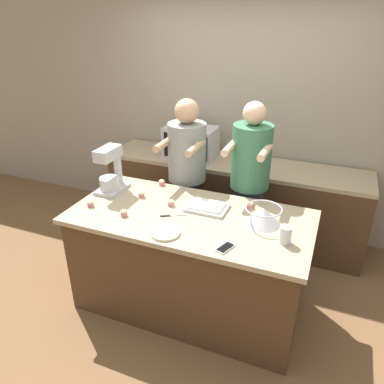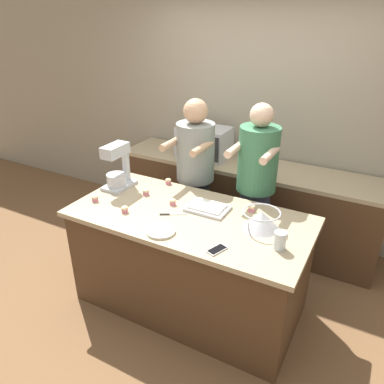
{
  "view_description": "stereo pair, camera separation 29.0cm",
  "coord_description": "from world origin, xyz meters",
  "px_view_note": "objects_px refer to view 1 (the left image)",
  "views": [
    {
      "loc": [
        0.98,
        -2.37,
        2.35
      ],
      "look_at": [
        0.0,
        0.05,
        1.07
      ],
      "focal_mm": 35.0,
      "sensor_mm": 36.0,
      "label": 1
    },
    {
      "loc": [
        1.25,
        -2.25,
        2.35
      ],
      "look_at": [
        0.0,
        0.05,
        1.07
      ],
      "focal_mm": 35.0,
      "sensor_mm": 36.0,
      "label": 2
    }
  ],
  "objects_px": {
    "cupcake_2": "(250,205)",
    "cupcake_5": "(162,182)",
    "knife": "(172,215)",
    "cupcake_3": "(141,194)",
    "cell_phone": "(225,248)",
    "microwave_oven": "(191,142)",
    "cupcake_0": "(124,213)",
    "drinking_glass": "(285,235)",
    "small_plate": "(165,233)",
    "person_left": "(187,180)",
    "stand_mixer": "(111,172)",
    "person_right": "(249,189)",
    "mixing_bowl": "(263,215)",
    "cupcake_1": "(171,203)",
    "cupcake_4": "(90,203)",
    "baking_tray": "(207,207)"
  },
  "relations": [
    {
      "from": "microwave_oven",
      "to": "person_left",
      "type": "bearing_deg",
      "value": -71.16
    },
    {
      "from": "person_left",
      "to": "small_plate",
      "type": "bearing_deg",
      "value": -75.92
    },
    {
      "from": "mixing_bowl",
      "to": "knife",
      "type": "height_order",
      "value": "mixing_bowl"
    },
    {
      "from": "knife",
      "to": "cupcake_3",
      "type": "relative_size",
      "value": 3.6
    },
    {
      "from": "cell_phone",
      "to": "knife",
      "type": "distance_m",
      "value": 0.59
    },
    {
      "from": "person_right",
      "to": "cupcake_1",
      "type": "distance_m",
      "value": 0.78
    },
    {
      "from": "person_left",
      "to": "cupcake_0",
      "type": "distance_m",
      "value": 0.91
    },
    {
      "from": "cupcake_3",
      "to": "cupcake_1",
      "type": "bearing_deg",
      "value": -8.94
    },
    {
      "from": "person_right",
      "to": "small_plate",
      "type": "distance_m",
      "value": 1.07
    },
    {
      "from": "person_left",
      "to": "knife",
      "type": "relative_size",
      "value": 8.27
    },
    {
      "from": "person_left",
      "to": "cupcake_5",
      "type": "height_order",
      "value": "person_left"
    },
    {
      "from": "mixing_bowl",
      "to": "cupcake_5",
      "type": "bearing_deg",
      "value": 161.54
    },
    {
      "from": "drinking_glass",
      "to": "small_plate",
      "type": "relative_size",
      "value": 0.59
    },
    {
      "from": "baking_tray",
      "to": "knife",
      "type": "height_order",
      "value": "baking_tray"
    },
    {
      "from": "cupcake_3",
      "to": "cupcake_5",
      "type": "bearing_deg",
      "value": 79.56
    },
    {
      "from": "drinking_glass",
      "to": "cupcake_0",
      "type": "relative_size",
      "value": 2.32
    },
    {
      "from": "stand_mixer",
      "to": "cupcake_5",
      "type": "xyz_separation_m",
      "value": [
        0.36,
        0.27,
        -0.15
      ]
    },
    {
      "from": "cupcake_3",
      "to": "cupcake_5",
      "type": "distance_m",
      "value": 0.29
    },
    {
      "from": "microwave_oven",
      "to": "cupcake_0",
      "type": "distance_m",
      "value": 1.46
    },
    {
      "from": "small_plate",
      "to": "person_left",
      "type": "bearing_deg",
      "value": 104.08
    },
    {
      "from": "drinking_glass",
      "to": "cupcake_0",
      "type": "bearing_deg",
      "value": -175.62
    },
    {
      "from": "cupcake_0",
      "to": "cupcake_1",
      "type": "xyz_separation_m",
      "value": [
        0.27,
        0.29,
        0.0
      ]
    },
    {
      "from": "stand_mixer",
      "to": "drinking_glass",
      "type": "height_order",
      "value": "stand_mixer"
    },
    {
      "from": "cupcake_2",
      "to": "cupcake_5",
      "type": "height_order",
      "value": "same"
    },
    {
      "from": "small_plate",
      "to": "cupcake_3",
      "type": "bearing_deg",
      "value": 134.53
    },
    {
      "from": "knife",
      "to": "cell_phone",
      "type": "bearing_deg",
      "value": -27.48
    },
    {
      "from": "baking_tray",
      "to": "stand_mixer",
      "type": "bearing_deg",
      "value": 179.65
    },
    {
      "from": "small_plate",
      "to": "knife",
      "type": "distance_m",
      "value": 0.27
    },
    {
      "from": "person_right",
      "to": "mixing_bowl",
      "type": "bearing_deg",
      "value": -66.95
    },
    {
      "from": "person_right",
      "to": "cupcake_4",
      "type": "relative_size",
      "value": 30.28
    },
    {
      "from": "stand_mixer",
      "to": "cell_phone",
      "type": "xyz_separation_m",
      "value": [
        1.21,
        -0.49,
        -0.17
      ]
    },
    {
      "from": "baking_tray",
      "to": "microwave_oven",
      "type": "relative_size",
      "value": 0.6
    },
    {
      "from": "microwave_oven",
      "to": "cupcake_3",
      "type": "distance_m",
      "value": 1.12
    },
    {
      "from": "mixing_bowl",
      "to": "cupcake_1",
      "type": "relative_size",
      "value": 5.03
    },
    {
      "from": "drinking_glass",
      "to": "cupcake_4",
      "type": "xyz_separation_m",
      "value": [
        -1.57,
        -0.06,
        -0.04
      ]
    },
    {
      "from": "cupcake_0",
      "to": "cupcake_4",
      "type": "bearing_deg",
      "value": 174.24
    },
    {
      "from": "person_right",
      "to": "cell_phone",
      "type": "xyz_separation_m",
      "value": [
        0.1,
        -1.02,
        0.02
      ]
    },
    {
      "from": "person_right",
      "to": "microwave_oven",
      "type": "relative_size",
      "value": 3.02
    },
    {
      "from": "stand_mixer",
      "to": "cupcake_5",
      "type": "bearing_deg",
      "value": 36.75
    },
    {
      "from": "cupcake_0",
      "to": "cupcake_2",
      "type": "bearing_deg",
      "value": 29.69
    },
    {
      "from": "person_left",
      "to": "knife",
      "type": "distance_m",
      "value": 0.77
    },
    {
      "from": "baking_tray",
      "to": "cupcake_1",
      "type": "distance_m",
      "value": 0.3
    },
    {
      "from": "person_left",
      "to": "person_right",
      "type": "bearing_deg",
      "value": -0.01
    },
    {
      "from": "mixing_bowl",
      "to": "cupcake_2",
      "type": "bearing_deg",
      "value": 125.32
    },
    {
      "from": "mixing_bowl",
      "to": "microwave_oven",
      "type": "xyz_separation_m",
      "value": [
        -1.06,
        1.16,
        0.08
      ]
    },
    {
      "from": "small_plate",
      "to": "cupcake_3",
      "type": "height_order",
      "value": "cupcake_3"
    },
    {
      "from": "small_plate",
      "to": "cupcake_5",
      "type": "height_order",
      "value": "cupcake_5"
    },
    {
      "from": "cupcake_2",
      "to": "person_right",
      "type": "bearing_deg",
      "value": 105.17
    },
    {
      "from": "cupcake_2",
      "to": "person_left",
      "type": "bearing_deg",
      "value": 151.57
    },
    {
      "from": "person_left",
      "to": "cupcake_4",
      "type": "bearing_deg",
      "value": -120.29
    }
  ]
}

